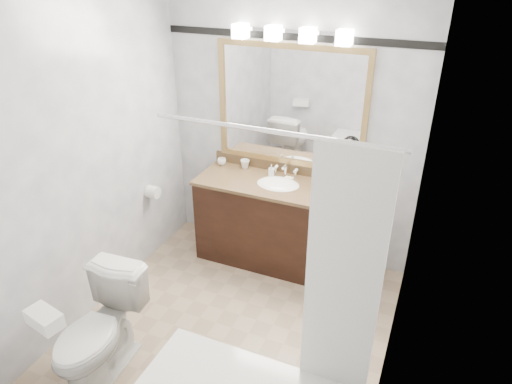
# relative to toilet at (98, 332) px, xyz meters

# --- Properties ---
(room) EXTENTS (2.42, 2.62, 2.52)m
(room) POSITION_rel_toilet_xyz_m (0.65, 0.76, 0.86)
(room) COLOR tan
(room) RESTS_ON ground
(vanity) EXTENTS (1.53, 0.58, 0.97)m
(vanity) POSITION_rel_toilet_xyz_m (0.65, 1.78, 0.06)
(vanity) COLOR black
(vanity) RESTS_ON ground
(mirror) EXTENTS (1.40, 0.04, 1.10)m
(mirror) POSITION_rel_toilet_xyz_m (0.65, 2.04, 1.11)
(mirror) COLOR #AA864D
(mirror) RESTS_ON room
(vanity_light_bar) EXTENTS (1.02, 0.14, 0.12)m
(vanity_light_bar) POSITION_rel_toilet_xyz_m (0.65, 1.99, 1.75)
(vanity_light_bar) COLOR silver
(vanity_light_bar) RESTS_ON room
(accent_stripe) EXTENTS (2.40, 0.01, 0.06)m
(accent_stripe) POSITION_rel_toilet_xyz_m (0.65, 2.05, 1.71)
(accent_stripe) COLOR black
(accent_stripe) RESTS_ON room
(tp_roll) EXTENTS (0.11, 0.12, 0.12)m
(tp_roll) POSITION_rel_toilet_xyz_m (-0.49, 1.42, 0.31)
(tp_roll) COLOR white
(tp_roll) RESTS_ON room
(toilet) EXTENTS (0.48, 0.78, 0.77)m
(toilet) POSITION_rel_toilet_xyz_m (0.00, 0.00, 0.00)
(toilet) COLOR white
(toilet) RESTS_ON ground
(tissue_box) EXTENTS (0.25, 0.17, 0.09)m
(tissue_box) POSITION_rel_toilet_xyz_m (0.00, -0.36, 0.43)
(tissue_box) COLOR white
(tissue_box) RESTS_ON toilet
(coffee_maker) EXTENTS (0.20, 0.24, 0.38)m
(coffee_maker) POSITION_rel_toilet_xyz_m (1.18, 1.81, 0.66)
(coffee_maker) COLOR black
(coffee_maker) RESTS_ON vanity
(cup_left) EXTENTS (0.09, 0.09, 0.07)m
(cup_left) POSITION_rel_toilet_xyz_m (-0.02, 1.96, 0.50)
(cup_left) COLOR white
(cup_left) RESTS_ON vanity
(cup_right) EXTENTS (0.10, 0.10, 0.08)m
(cup_right) POSITION_rel_toilet_xyz_m (0.23, 1.98, 0.50)
(cup_right) COLOR white
(cup_right) RESTS_ON vanity
(soap_bottle_a) EXTENTS (0.06, 0.07, 0.11)m
(soap_bottle_a) POSITION_rel_toilet_xyz_m (0.53, 1.91, 0.52)
(soap_bottle_a) COLOR white
(soap_bottle_a) RESTS_ON vanity
(soap_bar) EXTENTS (0.08, 0.06, 0.02)m
(soap_bar) POSITION_rel_toilet_xyz_m (0.72, 1.89, 0.48)
(soap_bar) COLOR beige
(soap_bar) RESTS_ON vanity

